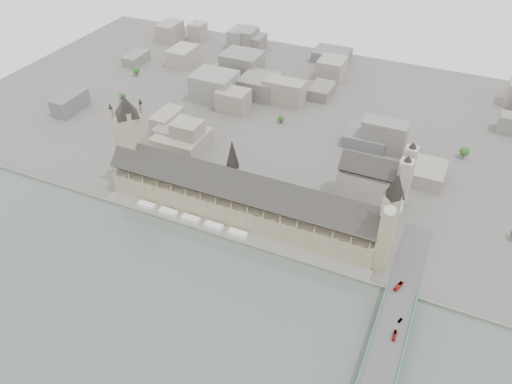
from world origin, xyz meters
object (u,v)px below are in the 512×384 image
at_px(palace_of_westminster, 240,198).
at_px(car_silver, 400,320).
at_px(westminster_abbey, 376,181).
at_px(westminster_bridge, 382,363).
at_px(red_bus_south, 395,335).
at_px(victoria_tower, 131,138).
at_px(red_bus_north, 398,286).
at_px(elizabeth_tower, 390,216).

bearing_deg(palace_of_westminster, car_silver, -22.85).
bearing_deg(westminster_abbey, westminster_bridge, -74.36).
xyz_separation_m(palace_of_westminster, red_bus_south, (165.23, -85.59, -11.11)).
distance_m(westminster_bridge, westminster_abbey, 190.56).
height_order(palace_of_westminster, victoria_tower, victoria_tower).
relative_size(palace_of_westminster, red_bus_south, 27.44).
height_order(westminster_bridge, westminster_abbey, westminster_abbey).
height_order(victoria_tower, westminster_abbey, victoria_tower).
relative_size(red_bus_north, car_silver, 2.47).
bearing_deg(red_bus_north, westminster_abbey, 131.59).
bearing_deg(elizabeth_tower, red_bus_north, -52.12).
bearing_deg(westminster_abbey, red_bus_south, -71.35).
xyz_separation_m(victoria_tower, red_bus_south, (287.23, -91.89, -43.61)).
bearing_deg(red_bus_south, westminster_bridge, -99.98).
xyz_separation_m(palace_of_westminster, elizabeth_tower, (138.00, -11.70, 35.38)).
relative_size(red_bus_south, car_silver, 2.04).
distance_m(red_bus_north, car_silver, 33.24).
distance_m(victoria_tower, car_silver, 301.43).
bearing_deg(victoria_tower, westminster_bridge, -21.78).
distance_m(westminster_abbey, car_silver, 156.15).
height_order(victoria_tower, car_silver, victoria_tower).
bearing_deg(red_bus_south, westminster_abbey, 107.16).
height_order(elizabeth_tower, red_bus_south, elizabeth_tower).
distance_m(westminster_abbey, red_bus_north, 123.31).
bearing_deg(car_silver, red_bus_south, -75.82).
xyz_separation_m(elizabeth_tower, westminster_bridge, (24.00, -95.50, -52.96)).
height_order(elizabeth_tower, victoria_tower, elizabeth_tower).
bearing_deg(palace_of_westminster, victoria_tower, 177.04).
relative_size(victoria_tower, red_bus_north, 8.52).
xyz_separation_m(palace_of_westminster, red_bus_north, (158.29, -37.78, -10.82)).
relative_size(victoria_tower, car_silver, 21.07).
distance_m(elizabeth_tower, red_bus_south, 91.44).
relative_size(westminster_abbey, red_bus_south, 7.04).
relative_size(palace_of_westminster, car_silver, 55.85).
bearing_deg(car_silver, elizabeth_tower, 133.72).
relative_size(victoria_tower, red_bus_south, 10.35).
relative_size(westminster_abbey, car_silver, 14.33).
bearing_deg(westminster_bridge, red_bus_north, 93.06).
height_order(elizabeth_tower, westminster_bridge, elizabeth_tower).
xyz_separation_m(westminster_bridge, car_silver, (4.24, 37.15, 5.91)).
relative_size(palace_of_westminster, victoria_tower, 2.65).
xyz_separation_m(westminster_bridge, red_bus_north, (-3.71, 69.42, 6.76)).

